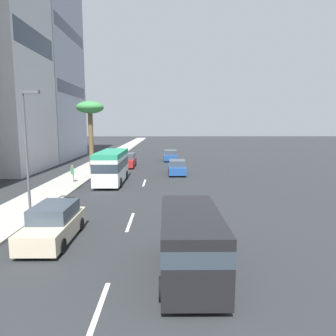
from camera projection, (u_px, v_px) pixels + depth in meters
name	position (u px, v px, depth m)	size (l,w,h in m)	color
ground_plane	(149.00, 170.00, 35.02)	(198.00, 198.00, 0.00)	#26282B
sidewalk_right	(88.00, 170.00, 34.96)	(162.00, 3.39, 0.15)	#9E9B93
lane_stripe_near	(98.00, 312.00, 8.62)	(3.20, 0.16, 0.01)	silver
lane_stripe_mid	(130.00, 222.00, 16.63)	(3.20, 0.16, 0.01)	silver
lane_stripe_far	(144.00, 183.00, 27.67)	(3.20, 0.16, 0.01)	silver
car_lead	(177.00, 167.00, 32.30)	(4.37, 1.85, 1.54)	#1E478C
car_second	(170.00, 156.00, 44.29)	(4.54, 1.96, 1.56)	#1E478C
minibus_third	(112.00, 166.00, 27.33)	(6.82, 2.30, 2.90)	silver
car_fourth	(128.00, 161.00, 37.72)	(4.39, 1.86, 1.70)	#A51E1E
van_fifth	(191.00, 240.00, 10.58)	(5.01, 2.16, 2.30)	black
car_sixth	(54.00, 224.00, 13.89)	(4.48, 1.87, 1.66)	beige
pedestrian_near_lamp	(72.00, 173.00, 27.12)	(0.39, 0.37, 1.54)	beige
palm_tree	(90.00, 111.00, 36.07)	(3.23, 3.23, 7.88)	brown
street_lamp	(28.00, 140.00, 16.58)	(0.24, 0.97, 7.03)	#4C4C51
office_tower_far	(31.00, 42.00, 44.97)	(14.60, 11.84, 34.79)	#99A3B2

